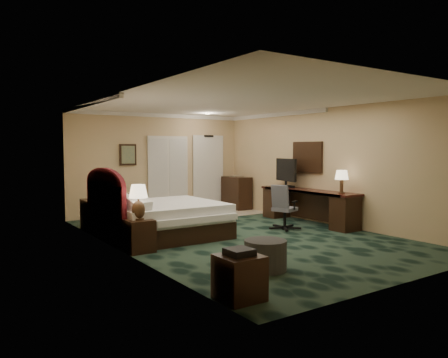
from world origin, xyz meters
TOP-DOWN VIEW (x-y plane):
  - floor at (0.00, 0.00)m, footprint 5.00×7.50m
  - ceiling at (0.00, 0.00)m, footprint 5.00×7.50m
  - wall_back at (0.00, 3.75)m, footprint 5.00×0.00m
  - wall_front at (0.00, -3.75)m, footprint 5.00×0.00m
  - wall_left at (-2.50, 0.00)m, footprint 0.00×7.50m
  - wall_right at (2.50, 0.00)m, footprint 0.00×7.50m
  - crown_molding at (0.00, 0.00)m, footprint 5.00×7.50m
  - tile_patch at (0.90, 2.90)m, footprint 3.20×1.70m
  - headboard at (-2.44, 1.00)m, footprint 0.12×2.00m
  - entry_door at (1.55, 3.72)m, footprint 1.02×0.06m
  - closet_doors at (0.25, 3.71)m, footprint 1.20×0.06m
  - wall_art at (-0.90, 3.71)m, footprint 0.45×0.06m
  - wall_mirror at (2.46, 0.60)m, footprint 0.05×0.95m
  - bed at (-1.33, 0.75)m, footprint 2.14×1.99m
  - nightstand_near at (-2.26, -0.15)m, footprint 0.44×0.51m
  - nightstand_far at (-2.22, 2.27)m, footprint 0.53×0.60m
  - lamp_near at (-2.26, -0.18)m, footprint 0.38×0.38m
  - lamp_far at (-2.19, 2.22)m, footprint 0.38×0.38m
  - bed_bench at (-0.09, 0.85)m, footprint 0.64×1.23m
  - ottoman at (-1.19, -2.25)m, footprint 0.67×0.67m
  - side_table at (-2.23, -3.05)m, footprint 0.49×0.49m
  - desk at (2.18, 0.28)m, footprint 0.59×2.75m
  - tv at (2.17, 1.04)m, footprint 0.28×0.92m
  - desk_lamp at (2.19, -0.71)m, footprint 0.35×0.35m
  - desk_chair at (1.19, -0.02)m, footprint 0.72×0.70m
  - minibar at (2.20, 3.20)m, footprint 0.49×0.89m

SIDE VIEW (x-z plane):
  - floor at x=0.00m, z-range 0.00..0.00m
  - tile_patch at x=0.90m, z-range 0.00..0.01m
  - bed_bench at x=-0.09m, z-range 0.00..0.40m
  - ottoman at x=-1.19m, z-range 0.00..0.44m
  - side_table at x=-2.23m, z-range 0.00..0.52m
  - nightstand_near at x=-2.26m, z-range 0.00..0.55m
  - nightstand_far at x=-2.22m, z-range 0.00..0.66m
  - bed at x=-1.33m, z-range 0.00..0.68m
  - desk at x=2.18m, z-range 0.00..0.79m
  - minibar at x=2.20m, z-range 0.00..0.94m
  - desk_chair at x=1.19m, z-range 0.00..0.98m
  - headboard at x=-2.44m, z-range 0.00..1.40m
  - lamp_near at x=-2.26m, z-range 0.55..1.15m
  - lamp_far at x=-2.19m, z-range 0.66..1.26m
  - desk_lamp at x=2.19m, z-range 0.79..1.30m
  - entry_door at x=1.55m, z-range -0.04..2.14m
  - closet_doors at x=0.25m, z-range 0.00..2.10m
  - tv at x=2.17m, z-range 0.79..1.51m
  - wall_back at x=0.00m, z-range 0.00..2.70m
  - wall_front at x=0.00m, z-range 0.00..2.70m
  - wall_left at x=-2.50m, z-range 0.00..2.70m
  - wall_right at x=2.50m, z-range 0.00..2.70m
  - wall_mirror at x=2.46m, z-range 1.18..1.93m
  - wall_art at x=-0.90m, z-range 1.33..1.88m
  - crown_molding at x=0.00m, z-range 2.60..2.70m
  - ceiling at x=0.00m, z-range 2.70..2.70m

